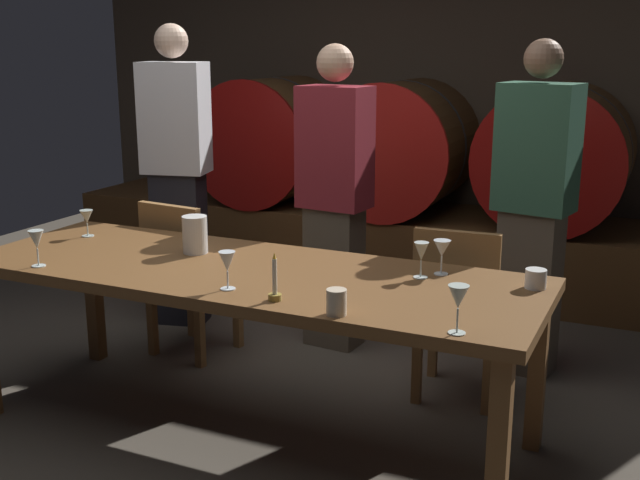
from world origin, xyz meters
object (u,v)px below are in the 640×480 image
wine_barrel_right (557,156)px  wine_glass_far_right (458,298)px  dining_table (247,284)px  cup_left (336,302)px  guest_center (334,196)px  wine_glass_left (36,241)px  guest_right (533,208)px  wine_glass_right (442,249)px  chair_left (185,271)px  wine_barrel_left (274,139)px  candle_center (275,288)px  wine_glass_center_left (227,263)px  pitcher (195,235)px  wine_glass_center_right (421,253)px  wine_barrel_center (402,147)px  cup_right (536,279)px  guest_left (177,175)px  wine_glass_far_left (87,218)px  chair_right (459,306)px

wine_barrel_right → wine_glass_far_right: wine_barrel_right is taller
dining_table → cup_left: cup_left is taller
wine_barrel_right → cup_left: (-0.32, -2.90, -0.17)m
dining_table → guest_center: guest_center is taller
wine_glass_left → dining_table: bearing=22.2°
guest_right → wine_glass_left: guest_right is taller
guest_right → cup_left: 1.64m
wine_glass_left → wine_glass_right: bearing=20.7°
chair_left → wine_barrel_left: bearing=-70.3°
candle_center → wine_glass_center_left: size_ratio=1.22×
pitcher → wine_glass_center_right: size_ratio=1.14×
wine_barrel_center → wine_glass_far_right: size_ratio=5.59×
dining_table → cup_right: 1.21m
guest_left → candle_center: 1.99m
wine_glass_center_right → wine_glass_far_right: wine_glass_far_right is taller
wine_barrel_left → wine_glass_left: (0.36, -2.87, -0.10)m
chair_left → guest_center: (0.68, 0.50, 0.39)m
chair_left → wine_glass_left: bearing=91.5°
cup_right → wine_glass_center_left: bearing=-154.6°
dining_table → wine_glass_far_left: (-1.02, 0.17, 0.16)m
wine_barrel_left → guest_left: (0.11, -1.44, -0.05)m
wine_barrel_center → cup_right: wine_barrel_center is taller
dining_table → pitcher: pitcher is taller
wine_barrel_left → guest_left: size_ratio=0.52×
chair_right → cup_right: chair_right is taller
wine_glass_left → guest_center: bearing=62.7°
pitcher → wine_glass_far_left: size_ratio=1.29×
candle_center → wine_glass_right: 0.76m
guest_left → cup_right: size_ratio=21.65×
candle_center → wine_glass_center_left: 0.25m
guest_left → wine_glass_far_right: bearing=131.9°
dining_table → guest_left: (-1.10, 1.08, 0.24)m
dining_table → cup_right: cup_right is taller
wine_glass_center_left → wine_glass_right: (0.71, 0.55, -0.00)m
cup_right → pitcher: bearing=-175.8°
chair_left → wine_glass_far_left: 0.64m
wine_barrel_right → wine_glass_center_right: (-0.19, -2.33, -0.11)m
wine_barrel_right → guest_right: bearing=-86.3°
guest_left → pitcher: bearing=114.6°
wine_barrel_right → wine_glass_center_right: size_ratio=6.24×
guest_right → chair_left: bearing=29.4°
guest_center → cup_left: 1.65m
wine_glass_left → wine_glass_far_right: bearing=-0.9°
pitcher → wine_glass_left: (-0.50, -0.48, 0.03)m
cup_left → wine_barrel_right: bearing=83.7°
guest_center → dining_table: bearing=100.0°
guest_center → candle_center: 1.51m
guest_center → wine_glass_far_right: guest_center is taller
guest_center → candle_center: bearing=110.8°
wine_barrel_left → wine_barrel_center: 1.04m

